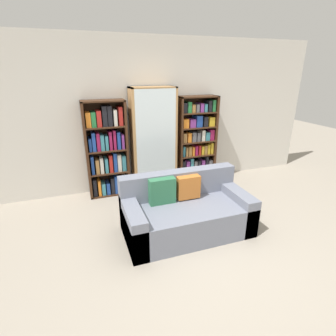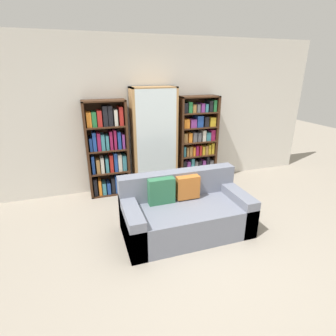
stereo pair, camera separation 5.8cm
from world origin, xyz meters
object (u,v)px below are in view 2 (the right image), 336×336
at_px(display_cabinet, 154,140).
at_px(wine_bottle, 188,194).
at_px(bookshelf_right, 197,141).
at_px(couch, 185,212).
at_px(bookshelf_left, 108,151).

distance_m(display_cabinet, wine_bottle, 1.15).
height_order(display_cabinet, bookshelf_right, display_cabinet).
height_order(bookshelf_right, wine_bottle, bookshelf_right).
bearing_deg(couch, bookshelf_right, 60.84).
distance_m(bookshelf_left, wine_bottle, 1.59).
relative_size(bookshelf_left, display_cabinet, 0.90).
height_order(display_cabinet, wine_bottle, display_cabinet).
height_order(couch, bookshelf_right, bookshelf_right).
relative_size(display_cabinet, wine_bottle, 5.56).
xyz_separation_m(bookshelf_left, wine_bottle, (1.23, -0.75, -0.68)).
distance_m(display_cabinet, bookshelf_right, 0.87).
xyz_separation_m(couch, display_cabinet, (0.01, 1.55, 0.64)).
relative_size(couch, bookshelf_left, 1.02).
bearing_deg(couch, display_cabinet, 89.80).
bearing_deg(bookshelf_right, couch, -119.16).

